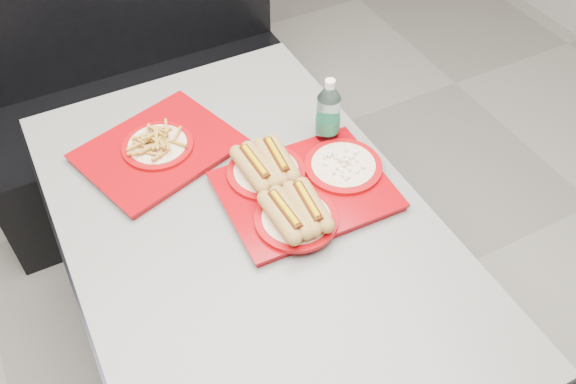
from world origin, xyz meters
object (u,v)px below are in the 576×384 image
diner_table (253,262)px  booth_bench (141,96)px  water_bottle (328,117)px  tray_near (299,187)px  tray_far (158,147)px

diner_table → booth_bench: bearing=90.0°
booth_bench → water_bottle: bearing=-69.9°
booth_bench → tray_near: bearing=-81.5°
booth_bench → tray_near: 1.14m
tray_near → booth_bench: bearing=98.5°
tray_near → tray_far: 0.43m
tray_near → diner_table: bearing=-168.8°
water_bottle → diner_table: bearing=-151.2°
diner_table → tray_near: 0.26m
tray_far → diner_table: bearing=-71.8°
diner_table → tray_near: (0.16, 0.03, 0.20)m
tray_near → tray_far: bearing=130.0°
tray_near → tray_far: size_ratio=0.93×
tray_far → water_bottle: 0.49m
tray_near → water_bottle: bearing=41.0°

